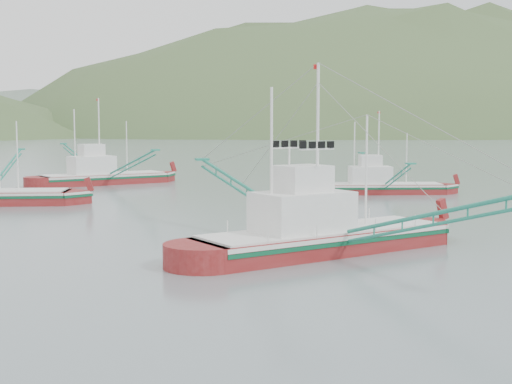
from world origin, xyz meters
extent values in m
plane|color=slate|center=(0.00, 0.00, 0.00)|extent=(1200.00, 1200.00, 0.00)
cube|color=maroon|center=(2.98, 1.73, 0.21)|extent=(16.51, 9.20, 2.13)
cube|color=silver|center=(2.98, 1.73, 1.12)|extent=(16.24, 9.18, 0.23)
cube|color=#0B4E2E|center=(2.98, 1.73, 0.85)|extent=(16.24, 9.20, 0.23)
cube|color=silver|center=(2.98, 1.73, 1.33)|extent=(15.68, 8.74, 0.13)
cube|color=silver|center=(1.47, 1.21, 2.45)|extent=(6.15, 4.95, 2.35)
cube|color=silver|center=(1.47, 1.21, 4.37)|extent=(3.38, 3.12, 1.49)
cylinder|color=white|center=(2.48, 1.56, 6.08)|extent=(0.17, 0.17, 9.59)
cylinder|color=white|center=(-0.55, 0.52, 5.36)|extent=(0.15, 0.15, 8.16)
cylinder|color=white|center=(6.01, 2.76, 4.64)|extent=(0.13, 0.13, 6.72)
cube|color=maroon|center=(20.83, 32.78, 0.17)|extent=(13.34, 6.12, 1.72)
cube|color=silver|center=(20.83, 32.78, 0.90)|extent=(13.10, 6.13, 0.19)
cube|color=#0B4E2E|center=(20.83, 32.78, 0.69)|extent=(13.11, 6.15, 0.19)
cube|color=silver|center=(20.83, 32.78, 1.08)|extent=(12.67, 5.82, 0.10)
cube|color=silver|center=(19.57, 33.05, 1.98)|extent=(4.79, 3.61, 1.89)
cube|color=silver|center=(19.57, 33.05, 3.53)|extent=(2.59, 2.33, 1.20)
cylinder|color=white|center=(20.41, 32.87, 4.90)|extent=(0.14, 0.14, 7.74)
cylinder|color=white|center=(17.88, 33.42, 4.32)|extent=(0.12, 0.12, 6.58)
cylinder|color=white|center=(23.35, 32.23, 3.74)|extent=(0.10, 0.10, 5.42)
cube|color=maroon|center=(-7.28, 52.38, 0.21)|extent=(15.95, 9.20, 2.06)
cube|color=silver|center=(-7.28, 52.38, 1.08)|extent=(15.69, 9.17, 0.23)
cube|color=#0B4E2E|center=(-7.28, 52.38, 0.83)|extent=(15.69, 9.19, 0.23)
cube|color=silver|center=(-7.28, 52.38, 1.29)|extent=(15.15, 8.74, 0.12)
cube|color=silver|center=(-8.74, 51.85, 2.37)|extent=(5.98, 4.88, 2.27)
cube|color=silver|center=(-8.74, 51.85, 4.23)|extent=(3.30, 3.05, 1.44)
cylinder|color=white|center=(-7.77, 52.20, 5.88)|extent=(0.17, 0.17, 9.28)
cylinder|color=white|center=(-10.67, 51.14, 5.18)|extent=(0.14, 0.14, 7.89)
cylinder|color=white|center=(-4.38, 53.45, 4.49)|extent=(0.12, 0.12, 6.50)
cylinder|color=white|center=(-15.94, 32.19, 4.45)|extent=(0.12, 0.12, 6.45)
ellipsoid|color=#3E562C|center=(240.00, 430.00, 0.00)|extent=(684.00, 432.00, 306.00)
ellipsoid|color=slate|center=(30.00, 560.00, 0.00)|extent=(960.00, 400.00, 240.00)
camera|label=1|loc=(-11.14, -36.85, 7.49)|focal=50.00mm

